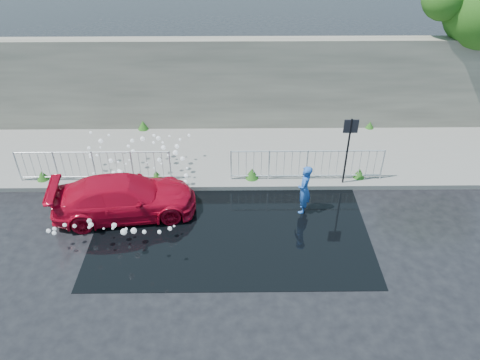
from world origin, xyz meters
name	(u,v)px	position (x,y,z in m)	size (l,w,h in m)	color
ground	(213,251)	(0.00, 0.00, 0.00)	(90.00, 90.00, 0.00)	black
pavement	(218,155)	(0.00, 5.00, 0.07)	(30.00, 4.00, 0.15)	slate
curb	(216,187)	(0.00, 3.00, 0.08)	(30.00, 0.25, 0.16)	slate
retaining_wall	(218,84)	(0.00, 7.20, 1.90)	(30.00, 0.60, 3.50)	#565148
puddle	(231,228)	(0.50, 1.00, 0.01)	(8.00, 5.00, 0.01)	black
sign_post	(349,141)	(4.20, 3.10, 1.72)	(0.45, 0.06, 2.50)	black
railing_left	(94,165)	(-4.00, 3.35, 0.74)	(5.05, 0.05, 1.10)	silver
railing_right	(307,164)	(3.00, 3.35, 0.74)	(5.05, 0.05, 1.10)	silver
weeds	(212,157)	(-0.17, 4.48, 0.32)	(12.17, 3.93, 0.37)	#1E5617
water_spray	(134,172)	(-2.61, 2.89, 0.74)	(3.63, 5.55, 0.94)	white
red_car	(125,197)	(-2.70, 1.72, 0.62)	(1.73, 4.25, 1.23)	#A5061D
person	(304,190)	(2.72, 1.80, 0.80)	(0.58, 0.38, 1.60)	#2150A7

